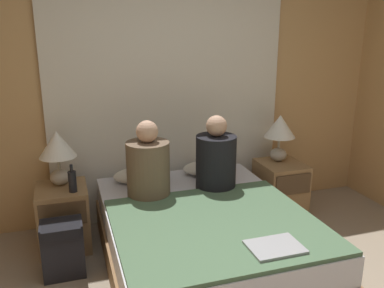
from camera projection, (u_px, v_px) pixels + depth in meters
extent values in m
cube|color=tan|center=(167.00, 90.00, 3.88)|extent=(4.48, 0.06, 2.50)
cube|color=silver|center=(169.00, 104.00, 3.86)|extent=(2.25, 0.03, 2.25)
cube|color=olive|center=(203.00, 250.00, 3.22)|extent=(1.49, 1.90, 0.25)
cube|color=silver|center=(203.00, 223.00, 3.15)|extent=(1.45, 1.86, 0.22)
cube|color=#937047|center=(64.00, 217.00, 3.45)|extent=(0.41, 0.45, 0.54)
cube|color=#4C3823|center=(63.00, 215.00, 3.20)|extent=(0.36, 0.02, 0.19)
cube|color=#937047|center=(280.00, 189.00, 4.06)|extent=(0.41, 0.45, 0.54)
cube|color=#4C3823|center=(293.00, 185.00, 3.81)|extent=(0.36, 0.02, 0.19)
ellipsoid|color=#B2A899|center=(60.00, 177.00, 3.42)|extent=(0.16, 0.16, 0.13)
cylinder|color=#B2A893|center=(59.00, 163.00, 3.39)|extent=(0.02, 0.02, 0.12)
cone|color=white|center=(57.00, 144.00, 3.34)|extent=(0.31, 0.31, 0.22)
ellipsoid|color=#B2A899|center=(278.00, 154.00, 4.03)|extent=(0.16, 0.16, 0.13)
cylinder|color=#B2A893|center=(279.00, 143.00, 4.00)|extent=(0.02, 0.02, 0.12)
cone|color=white|center=(280.00, 126.00, 3.95)|extent=(0.31, 0.31, 0.22)
ellipsoid|color=silver|center=(142.00, 175.00, 3.69)|extent=(0.52, 0.32, 0.12)
ellipsoid|color=silver|center=(210.00, 167.00, 3.89)|extent=(0.52, 0.32, 0.12)
cube|color=#4C6B4C|center=(217.00, 225.00, 2.85)|extent=(1.43, 1.27, 0.03)
cylinder|color=brown|center=(148.00, 170.00, 3.30)|extent=(0.35, 0.35, 0.47)
sphere|color=tan|center=(147.00, 131.00, 3.22)|extent=(0.18, 0.18, 0.18)
cylinder|color=black|center=(216.00, 163.00, 3.48)|extent=(0.35, 0.35, 0.47)
sphere|color=tan|center=(217.00, 126.00, 3.39)|extent=(0.18, 0.18, 0.18)
cylinder|color=black|center=(72.00, 182.00, 3.27)|extent=(0.07, 0.07, 0.17)
cylinder|color=black|center=(71.00, 168.00, 3.23)|extent=(0.02, 0.02, 0.06)
cube|color=#9EA0A5|center=(275.00, 247.00, 2.52)|extent=(0.33, 0.25, 0.02)
cube|color=black|center=(63.00, 249.00, 3.06)|extent=(0.31, 0.22, 0.43)
cube|color=black|center=(61.00, 229.00, 2.99)|extent=(0.27, 0.23, 0.08)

